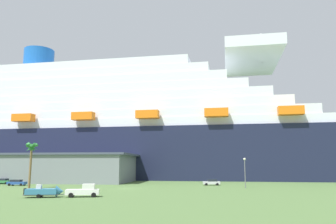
% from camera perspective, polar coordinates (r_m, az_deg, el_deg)
% --- Properties ---
extents(ground_plane, '(600.00, 600.00, 0.00)m').
position_cam_1_polar(ground_plane, '(108.55, -4.37, -11.96)').
color(ground_plane, '#4C6B38').
extents(cruise_ship, '(248.94, 63.26, 63.23)m').
position_cam_1_polar(cruise_ship, '(141.33, -12.23, -3.48)').
color(cruise_ship, '#191E38').
rests_on(cruise_ship, ground_plane).
extents(terminal_building, '(70.55, 29.94, 8.91)m').
position_cam_1_polar(terminal_building, '(118.41, -22.82, -8.88)').
color(terminal_building, slate).
rests_on(terminal_building, ground_plane).
extents(pickup_truck, '(5.88, 3.09, 2.20)m').
position_cam_1_polar(pickup_truck, '(60.05, -14.29, -13.05)').
color(pickup_truck, white).
rests_on(pickup_truck, ground_plane).
extents(small_boat_on_trailer, '(7.08, 3.10, 2.15)m').
position_cam_1_polar(small_boat_on_trailer, '(61.07, -20.30, -12.78)').
color(small_boat_on_trailer, '#595960').
rests_on(small_boat_on_trailer, ground_plane).
extents(palm_tree, '(3.03, 3.21, 10.66)m').
position_cam_1_polar(palm_tree, '(85.05, -22.55, -6.29)').
color(palm_tree, brown).
rests_on(palm_tree, ground_plane).
extents(street_lamp, '(0.56, 0.56, 7.08)m').
position_cam_1_polar(street_lamp, '(81.22, 13.13, -9.41)').
color(street_lamp, slate).
rests_on(street_lamp, ground_plane).
extents(parked_car_blue_suv, '(4.78, 2.08, 1.58)m').
position_cam_1_polar(parked_car_blue_suv, '(97.74, -24.68, -11.00)').
color(parked_car_blue_suv, '#264C99').
rests_on(parked_car_blue_suv, ground_plane).
extents(parked_car_silver_sedan, '(4.61, 2.24, 1.58)m').
position_cam_1_polar(parked_car_silver_sedan, '(91.43, 7.55, -11.93)').
color(parked_car_silver_sedan, silver).
rests_on(parked_car_silver_sedan, ground_plane).
extents(parked_car_green_wagon, '(4.66, 2.64, 1.58)m').
position_cam_1_polar(parked_car_green_wagon, '(107.22, -26.51, -10.64)').
color(parked_car_green_wagon, '#2D723F').
rests_on(parked_car_green_wagon, ground_plane).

